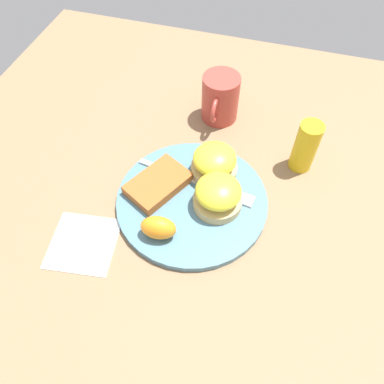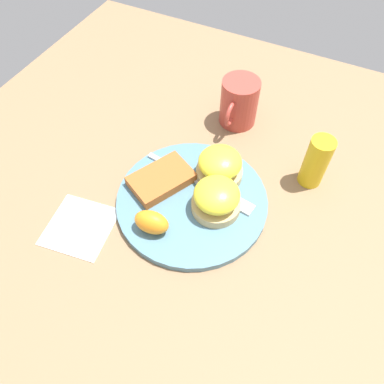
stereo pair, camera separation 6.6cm
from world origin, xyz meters
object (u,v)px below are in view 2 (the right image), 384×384
(sandwich_benedict_right, at_px, (220,166))
(orange_wedge, at_px, (152,222))
(cup, at_px, (239,103))
(condiment_bottle, at_px, (316,162))
(sandwich_benedict_left, at_px, (218,196))
(fork, at_px, (205,185))
(hashbrown_patty, at_px, (161,179))

(sandwich_benedict_right, height_order, orange_wedge, sandwich_benedict_right)
(cup, height_order, condiment_bottle, condiment_bottle)
(orange_wedge, height_order, cup, cup)
(condiment_bottle, bearing_deg, sandwich_benedict_left, -42.70)
(orange_wedge, relative_size, condiment_bottle, 0.56)
(sandwich_benedict_right, distance_m, cup, 0.17)
(cup, bearing_deg, fork, 5.04)
(orange_wedge, bearing_deg, condiment_bottle, 137.98)
(fork, height_order, condiment_bottle, condiment_bottle)
(fork, bearing_deg, orange_wedge, -18.86)
(cup, bearing_deg, hashbrown_patty, -14.33)
(sandwich_benedict_left, distance_m, hashbrown_patty, 0.12)
(sandwich_benedict_left, height_order, fork, sandwich_benedict_left)
(condiment_bottle, bearing_deg, orange_wedge, -42.02)
(orange_wedge, bearing_deg, sandwich_benedict_left, 139.07)
(sandwich_benedict_left, xyz_separation_m, fork, (-0.03, -0.04, -0.03))
(sandwich_benedict_left, relative_size, condiment_bottle, 0.81)
(fork, bearing_deg, sandwich_benedict_left, 49.90)
(sandwich_benedict_right, xyz_separation_m, condiment_bottle, (-0.08, 0.16, 0.01))
(sandwich_benedict_right, bearing_deg, sandwich_benedict_left, 20.47)
(orange_wedge, relative_size, cup, 0.54)
(sandwich_benedict_left, distance_m, fork, 0.06)
(sandwich_benedict_right, bearing_deg, hashbrown_patty, -55.78)
(sandwich_benedict_left, relative_size, orange_wedge, 1.44)
(sandwich_benedict_right, xyz_separation_m, cup, (-0.17, -0.03, 0.01))
(sandwich_benedict_right, xyz_separation_m, fork, (0.03, -0.01, -0.03))
(condiment_bottle, bearing_deg, sandwich_benedict_right, -63.35)
(hashbrown_patty, xyz_separation_m, orange_wedge, (0.09, 0.03, 0.01))
(hashbrown_patty, distance_m, cup, 0.24)
(cup, distance_m, condiment_bottle, 0.21)
(orange_wedge, height_order, fork, orange_wedge)
(hashbrown_patty, height_order, orange_wedge, orange_wedge)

